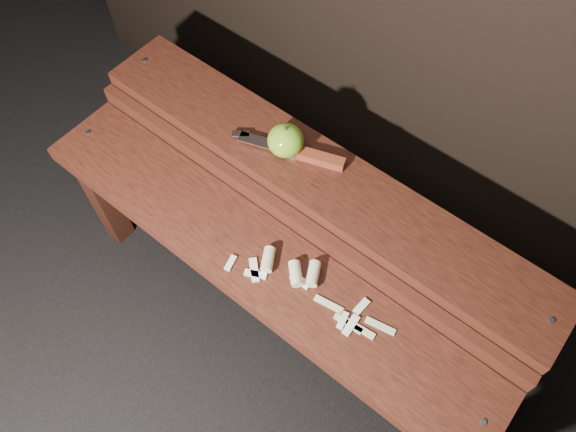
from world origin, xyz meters
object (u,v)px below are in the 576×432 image
Objects in this scene: bench_rear_tier at (316,194)px; knife at (306,154)px; bench_front_tier at (255,273)px; apple at (286,140)px.

knife is at bearing 159.38° from bench_rear_tier.
bench_front_tier is at bearing -90.00° from bench_rear_tier.
apple is at bearing -164.27° from knife.
knife reaches higher than bench_front_tier.
knife is at bearing 15.73° from apple.
apple is 0.33× the size of knife.
knife is at bearing 100.94° from bench_front_tier.
bench_front_tier is 4.52× the size of knife.
bench_front_tier is at bearing -67.65° from apple.
bench_rear_tier is at bearing 90.00° from bench_front_tier.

